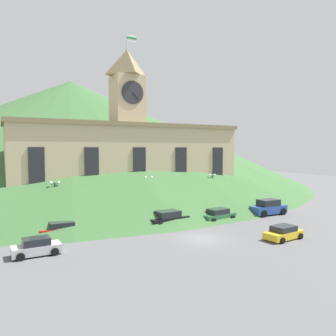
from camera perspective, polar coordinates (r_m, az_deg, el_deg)
name	(u,v)px	position (r m, az deg, el deg)	size (l,w,h in m)	color
ground_plane	(202,238)	(33.81, 5.90, -12.08)	(160.00, 160.00, 0.00)	#565659
civic_building	(128,161)	(51.43, -7.04, 1.24)	(34.96, 10.05, 26.55)	#C6B289
banner_fence	(148,207)	(45.09, -3.59, -6.77)	(29.86, 0.12, 2.13)	#1E8438
hillside_backdrop	(72,132)	(92.90, -16.44, 6.05)	(121.11, 121.11, 27.16)	#386033
street_lamp_far_right	(55,192)	(42.59, -19.11, -4.01)	(1.26, 0.36, 5.04)	black
street_lamp_left	(149,186)	(46.12, -3.39, -3.19)	(1.26, 0.36, 5.16)	black
street_lamp_right	(212,183)	(51.50, 7.70, -2.57)	(1.26, 0.36, 5.10)	black
car_red_sedan	(62,229)	(36.23, -18.00, -10.08)	(4.48, 2.29, 1.45)	red
car_black_suv	(168,219)	(38.56, -0.03, -8.86)	(5.07, 2.74, 1.80)	black
car_yellow_coupe	(284,233)	(35.16, 19.48, -10.60)	(4.38, 2.50, 1.35)	yellow
car_green_wagon	(218,215)	(41.66, 8.70, -8.13)	(4.78, 2.55, 1.55)	#2D663D
car_silver_hatch	(36,247)	(30.51, -21.95, -12.67)	(3.97, 2.15, 1.50)	#B7B7BC
car_blue_van	(268,208)	(46.99, 17.06, -6.62)	(5.11, 2.38, 2.10)	#284C99
pedestrian	(206,205)	(46.89, 6.62, -6.45)	(0.57, 0.57, 1.88)	#282D3D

